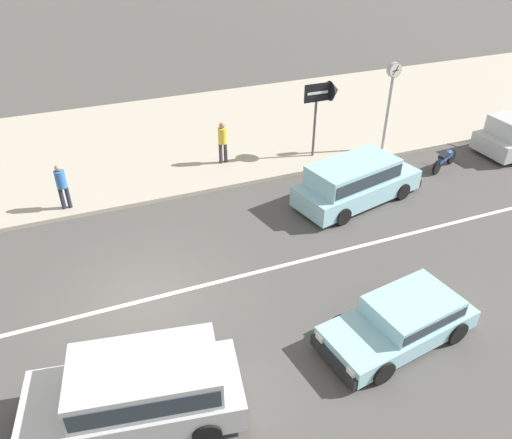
# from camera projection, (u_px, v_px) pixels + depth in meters

# --- Properties ---
(ground_plane) EXTENTS (160.00, 160.00, 0.00)m
(ground_plane) POSITION_uv_depth(u_px,v_px,m) (146.00, 300.00, 13.44)
(ground_plane) COLOR #4C4947
(lane_centre_stripe) EXTENTS (50.40, 0.14, 0.01)m
(lane_centre_stripe) POSITION_uv_depth(u_px,v_px,m) (146.00, 300.00, 13.44)
(lane_centre_stripe) COLOR silver
(lane_centre_stripe) RESTS_ON ground
(kerb_strip) EXTENTS (68.00, 10.00, 0.15)m
(kerb_strip) POSITION_uv_depth(u_px,v_px,m) (101.00, 149.00, 21.03)
(kerb_strip) COLOR #ADA393
(kerb_strip) RESTS_ON ground
(minivan_silver_1) EXTENTS (4.72, 2.54, 1.56)m
(minivan_silver_1) POSITION_uv_depth(u_px,v_px,m) (139.00, 389.00, 10.05)
(minivan_silver_1) COLOR #B7BABF
(minivan_silver_1) RESTS_ON ground
(minivan_pale_blue_2) EXTENTS (4.98, 2.77, 1.56)m
(minivan_pale_blue_2) POSITION_uv_depth(u_px,v_px,m) (355.00, 180.00, 17.21)
(minivan_pale_blue_2) COLOR #93C6D6
(minivan_pale_blue_2) RESTS_ON ground
(hatchback_pale_blue_5) EXTENTS (4.12, 2.21, 1.10)m
(hatchback_pale_blue_5) POSITION_uv_depth(u_px,v_px,m) (403.00, 319.00, 12.03)
(hatchback_pale_blue_5) COLOR #93C6D6
(hatchback_pale_blue_5) RESTS_ON ground
(motorcycle_0) EXTENTS (1.67, 0.93, 0.80)m
(motorcycle_0) POSITION_uv_depth(u_px,v_px,m) (445.00, 159.00, 19.53)
(motorcycle_0) COLOR black
(motorcycle_0) RESTS_ON ground
(street_clock) EXTENTS (0.57, 0.22, 3.60)m
(street_clock) POSITION_uv_depth(u_px,v_px,m) (391.00, 88.00, 19.46)
(street_clock) COLOR #9E9EA3
(street_clock) RESTS_ON kerb_strip
(arrow_signboard) EXTENTS (1.44, 0.77, 3.03)m
(arrow_signboard) POSITION_uv_depth(u_px,v_px,m) (330.00, 94.00, 19.12)
(arrow_signboard) COLOR #4C4C51
(arrow_signboard) RESTS_ON kerb_strip
(pedestrian_mid_kerb) EXTENTS (0.34, 0.34, 1.64)m
(pedestrian_mid_kerb) POSITION_uv_depth(u_px,v_px,m) (62.00, 183.00, 16.51)
(pedestrian_mid_kerb) COLOR #232838
(pedestrian_mid_kerb) RESTS_ON kerb_strip
(pedestrian_by_shop) EXTENTS (0.34, 0.34, 1.68)m
(pedestrian_by_shop) POSITION_uv_depth(u_px,v_px,m) (223.00, 140.00, 19.31)
(pedestrian_by_shop) COLOR #333338
(pedestrian_by_shop) RESTS_ON kerb_strip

